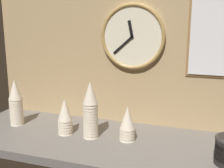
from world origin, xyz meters
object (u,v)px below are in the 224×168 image
object	(u,v)px
cup_stack_center_left	(65,117)
wall_clock	(132,37)
cup_stack_far_left	(16,102)
cup_stack_center_right	(127,124)
cup_stack_center	(90,110)

from	to	relation	value
cup_stack_center_left	wall_clock	size ratio (longest dim) A/B	0.53
cup_stack_center_left	cup_stack_far_left	world-z (taller)	cup_stack_far_left
wall_clock	cup_stack_center_right	bearing A→B (deg)	-79.91
cup_stack_center_left	cup_stack_far_left	bearing A→B (deg)	173.83
cup_stack_center_right	cup_stack_center_left	bearing A→B (deg)	-175.85
cup_stack_center	cup_stack_center_left	size ratio (longest dim) A/B	1.54
cup_stack_center_left	cup_stack_far_left	distance (cm)	32.40
cup_stack_far_left	cup_stack_center_right	distance (cm)	64.39
cup_stack_far_left	wall_clock	bearing A→B (deg)	19.85
cup_stack_center	cup_stack_far_left	bearing A→B (deg)	175.97
cup_stack_center_left	cup_stack_far_left	xyz separation A→B (cm)	(-32.02, 3.46, 3.59)
cup_stack_center_left	cup_stack_center	bearing A→B (deg)	0.91
cup_stack_center_left	cup_stack_far_left	size ratio (longest dim) A/B	0.72
cup_stack_center_left	wall_clock	bearing A→B (deg)	41.82
cup_stack_far_left	cup_stack_center_right	xyz separation A→B (cm)	(64.24, -1.12, -4.31)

